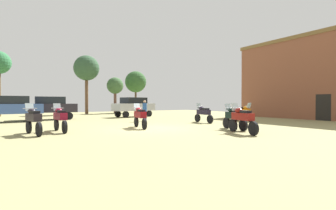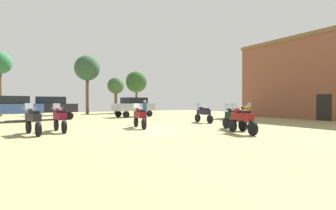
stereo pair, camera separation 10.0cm
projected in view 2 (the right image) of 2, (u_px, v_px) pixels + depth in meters
ground_plane at (147, 128)px, 14.46m from camera, size 44.00×52.00×0.02m
brick_building at (323, 78)px, 23.21m from camera, size 6.12×14.32×7.61m
motorcycle_1 at (242, 118)px, 12.13m from camera, size 0.78×2.26×1.48m
motorcycle_3 at (60, 118)px, 12.80m from camera, size 0.62×2.23×1.47m
motorcycle_5 at (140, 116)px, 14.67m from camera, size 0.67×2.21×1.45m
motorcycle_7 at (234, 117)px, 13.76m from camera, size 0.70×2.11×1.45m
motorcycle_8 at (33, 119)px, 11.64m from camera, size 0.72×2.21×1.48m
motorcycle_9 at (243, 112)px, 19.71m from camera, size 0.62×2.15×1.47m
motorcycle_10 at (203, 113)px, 18.45m from camera, size 0.62×2.10×1.44m
car_1 at (51, 106)px, 21.71m from camera, size 4.39×2.03×2.00m
car_2 at (11, 107)px, 19.08m from camera, size 4.38×2.01×2.00m
car_3 at (134, 106)px, 25.67m from camera, size 4.57×2.61×2.00m
person_1 at (145, 109)px, 19.84m from camera, size 0.39×0.39×1.67m
tree_1 at (136, 82)px, 36.23m from camera, size 3.09×3.09×6.03m
tree_2 at (0, 64)px, 26.13m from camera, size 2.39×2.39×6.90m
tree_4 at (87, 69)px, 31.71m from camera, size 3.19×3.19×7.48m
tree_5 at (116, 86)px, 33.73m from camera, size 2.24×2.24×4.89m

